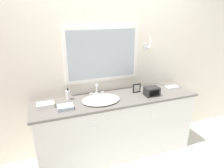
# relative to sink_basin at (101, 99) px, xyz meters

# --- Properties ---
(ground_plane) EXTENTS (14.00, 14.00, 0.00)m
(ground_plane) POSITION_rel_sink_basin_xyz_m (0.23, -0.27, -0.91)
(ground_plane) COLOR silver
(wall_back) EXTENTS (8.00, 0.18, 2.55)m
(wall_back) POSITION_rel_sink_basin_xyz_m (0.22, 0.33, 0.37)
(wall_back) COLOR silver
(wall_back) RESTS_ON ground_plane
(vanity_counter) EXTENTS (2.19, 0.56, 0.89)m
(vanity_counter) POSITION_rel_sink_basin_xyz_m (0.23, 0.02, -0.46)
(vanity_counter) COLOR silver
(vanity_counter) RESTS_ON ground_plane
(sink_basin) EXTENTS (0.49, 0.41, 0.16)m
(sink_basin) POSITION_rel_sink_basin_xyz_m (0.00, 0.00, 0.00)
(sink_basin) COLOR white
(sink_basin) RESTS_ON vanity_counter
(soap_bottle) EXTENTS (0.06, 0.06, 0.16)m
(soap_bottle) POSITION_rel_sink_basin_xyz_m (-0.38, 0.18, 0.05)
(soap_bottle) COLOR white
(soap_bottle) RESTS_ON vanity_counter
(appliance_box) EXTENTS (0.19, 0.14, 0.12)m
(appliance_box) POSITION_rel_sink_basin_xyz_m (0.69, -0.08, 0.04)
(appliance_box) COLOR black
(appliance_box) RESTS_ON vanity_counter
(picture_frame) EXTENTS (0.11, 0.01, 0.13)m
(picture_frame) POSITION_rel_sink_basin_xyz_m (0.55, 0.08, 0.05)
(picture_frame) COLOR black
(picture_frame) RESTS_ON vanity_counter
(hand_towel_near_sink) EXTENTS (0.18, 0.13, 0.04)m
(hand_towel_near_sink) POSITION_rel_sink_basin_xyz_m (-0.46, -0.07, 0.00)
(hand_towel_near_sink) COLOR #A8B7C6
(hand_towel_near_sink) RESTS_ON vanity_counter
(hand_towel_far_corner) EXTENTS (0.20, 0.12, 0.05)m
(hand_towel_far_corner) POSITION_rel_sink_basin_xyz_m (-0.67, 0.05, 0.01)
(hand_towel_far_corner) COLOR white
(hand_towel_far_corner) RESTS_ON vanity_counter
(metal_tray) EXTENTS (0.19, 0.11, 0.01)m
(metal_tray) POSITION_rel_sink_basin_xyz_m (1.14, 0.08, -0.01)
(metal_tray) COLOR silver
(metal_tray) RESTS_ON vanity_counter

